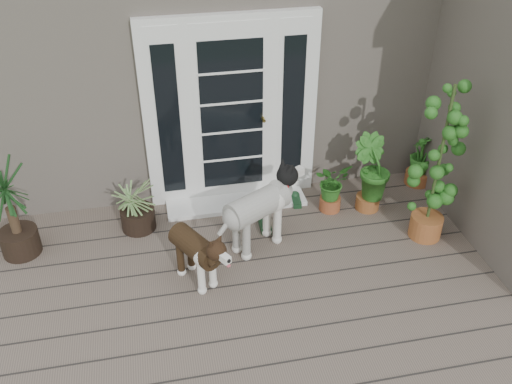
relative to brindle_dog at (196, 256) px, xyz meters
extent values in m
cube|color=#6B5B4C|center=(0.79, -0.81, -0.37)|extent=(6.20, 4.60, 0.12)
cube|color=#665E54|center=(0.79, 3.44, 1.12)|extent=(7.40, 4.00, 3.10)
cube|color=white|center=(0.59, 1.39, 0.77)|extent=(1.90, 0.14, 2.15)
cube|color=white|center=(0.59, 1.19, -0.28)|extent=(1.60, 0.40, 0.05)
imported|color=#1E5E1B|center=(1.62, 0.88, -0.06)|extent=(0.53, 0.53, 0.50)
imported|color=#1C5E1B|center=(2.05, 0.81, 0.04)|extent=(0.64, 0.64, 0.69)
imported|color=#24631C|center=(2.84, 1.19, -0.05)|extent=(0.46, 0.46, 0.51)
camera|label=1|loc=(-0.26, -4.10, 3.45)|focal=39.49mm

